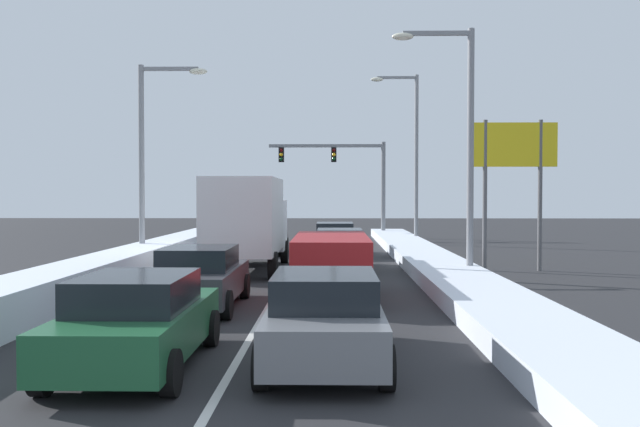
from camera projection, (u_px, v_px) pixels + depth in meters
ground_plane at (279, 288)px, 20.04m from camera, size 120.00×120.00×0.00m
lane_stripe_between_right_lane_and_center_lane at (288, 273)px, 23.99m from camera, size 0.14×43.48×0.01m
snow_bank_right_shoulder at (437, 266)px, 23.89m from camera, size 2.15×43.48×0.48m
snow_bank_left_shoulder at (140, 260)px, 24.08m from camera, size 1.65×43.48×0.91m
sedan_gray_right_lane_nearest at (325, 318)px, 11.02m from camera, size 2.00×4.50×1.51m
suv_red_right_lane_second at (331, 260)px, 18.04m from camera, size 2.16×4.90×1.67m
sedan_tan_right_lane_third at (340, 249)px, 24.98m from camera, size 2.00×4.50×1.51m
sedan_silver_right_lane_fourth at (335, 239)px, 30.81m from camera, size 2.00×4.50×1.51m
sedan_green_center_lane_nearest at (138, 321)px, 10.75m from camera, size 2.00×4.50×1.51m
sedan_charcoal_center_lane_second at (200, 277)px, 16.45m from camera, size 2.00×4.50×1.51m
box_truck_center_lane_third at (248, 219)px, 24.41m from camera, size 2.53×7.20×3.36m
sedan_black_center_lane_fourth at (265, 237)px, 31.83m from camera, size 2.00×4.50×1.51m
traffic_light_gantry at (347, 168)px, 43.56m from camera, size 7.54×0.47×6.20m
street_lamp_right_near at (459, 130)px, 21.78m from camera, size 2.66×0.36×8.13m
street_lamp_right_mid at (411, 145)px, 37.56m from camera, size 2.66×0.36×9.45m
street_lamp_left_mid at (151, 146)px, 25.80m from camera, size 2.66×0.36×7.74m
roadside_sign_right at (513, 161)px, 24.49m from camera, size 3.20×0.16×5.50m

